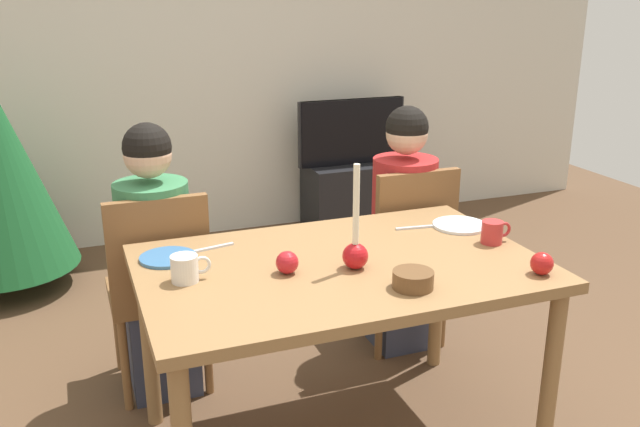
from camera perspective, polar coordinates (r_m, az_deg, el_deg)
name	(u,v)px	position (r m, az deg, el deg)	size (l,w,h in m)	color
back_wall	(192,47)	(4.75, -10.62, 13.52)	(6.40, 0.10, 2.60)	beige
dining_table	(340,284)	(2.44, 1.67, -5.92)	(1.40, 0.90, 0.75)	olive
chair_left	(159,282)	(2.92, -13.32, -5.58)	(0.40, 0.40, 0.90)	brown
chair_right	(406,247)	(3.24, 7.16, -2.77)	(0.40, 0.40, 0.90)	brown
person_left_child	(157,266)	(2.92, -13.49, -4.30)	(0.30, 0.30, 1.17)	#33384C
person_right_child	(403,233)	(3.25, 6.94, -1.63)	(0.30, 0.30, 1.17)	#33384C
tv_stand	(351,196)	(4.96, 2.58, 1.50)	(0.64, 0.40, 0.48)	black
tv	(352,132)	(4.84, 2.65, 6.83)	(0.79, 0.05, 0.46)	black
candle_centerpiece	(355,248)	(2.33, 2.98, -2.91)	(0.09, 0.09, 0.37)	red
plate_left	(168,257)	(2.49, -12.59, -3.61)	(0.20, 0.20, 0.01)	teal
plate_right	(460,225)	(2.82, 11.59, -0.96)	(0.22, 0.22, 0.01)	silver
mug_left	(186,268)	(2.28, -11.16, -4.52)	(0.13, 0.09, 0.09)	silver
mug_right	(493,232)	(2.65, 14.24, -1.51)	(0.12, 0.08, 0.09)	#B72D2D
fork_left	(211,248)	(2.56, -9.09, -2.87)	(0.18, 0.01, 0.01)	silver
fork_right	(417,227)	(2.77, 8.12, -1.15)	(0.18, 0.01, 0.01)	silver
bowl_walnuts	(413,280)	(2.22, 7.77, -5.49)	(0.13, 0.13, 0.06)	brown
apple_near_candle	(287,262)	(2.30, -2.76, -4.11)	(0.08, 0.08, 0.08)	#B41B22
apple_by_left_plate	(542,263)	(2.41, 18.05, -3.99)	(0.08, 0.08, 0.08)	red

